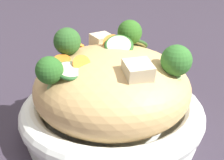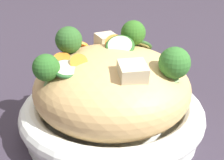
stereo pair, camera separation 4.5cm
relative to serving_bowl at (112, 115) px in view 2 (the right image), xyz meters
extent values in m
plane|color=#342C38|center=(0.00, 0.00, -0.03)|extent=(3.00, 3.00, 0.00)
cylinder|color=white|center=(0.00, 0.00, -0.02)|extent=(0.27, 0.27, 0.02)
torus|color=white|center=(0.00, 0.00, 0.01)|extent=(0.28, 0.28, 0.04)
ellipsoid|color=tan|center=(0.00, 0.00, 0.05)|extent=(0.23, 0.23, 0.12)
torus|color=#DEAF6E|center=(0.03, -0.01, 0.08)|extent=(0.07, 0.07, 0.02)
torus|color=tan|center=(0.01, 0.05, 0.07)|extent=(0.08, 0.08, 0.03)
cone|color=#90B26B|center=(-0.09, -0.02, 0.08)|extent=(0.02, 0.02, 0.02)
sphere|color=#2B6124|center=(-0.09, -0.02, 0.10)|extent=(0.04, 0.04, 0.04)
cone|color=#91B370|center=(0.07, -0.06, 0.08)|extent=(0.02, 0.03, 0.01)
sphere|color=#326F2B|center=(0.07, -0.06, 0.10)|extent=(0.05, 0.05, 0.04)
cone|color=#90B375|center=(0.04, 0.04, 0.10)|extent=(0.03, 0.03, 0.02)
sphere|color=#316821|center=(0.04, 0.04, 0.12)|extent=(0.05, 0.05, 0.04)
cone|color=#95B473|center=(-0.06, 0.03, 0.10)|extent=(0.02, 0.02, 0.02)
sphere|color=#2E5D26|center=(-0.06, 0.03, 0.12)|extent=(0.05, 0.05, 0.04)
cylinder|color=orange|center=(-0.03, 0.07, 0.09)|extent=(0.03, 0.03, 0.02)
cylinder|color=orange|center=(-0.07, 0.01, 0.10)|extent=(0.03, 0.03, 0.01)
cylinder|color=orange|center=(0.01, 0.03, 0.11)|extent=(0.04, 0.03, 0.03)
cylinder|color=orange|center=(-0.05, -0.02, 0.10)|extent=(0.02, 0.02, 0.02)
cylinder|color=beige|center=(0.06, 0.05, 0.10)|extent=(0.05, 0.05, 0.03)
torus|color=#2D5427|center=(0.06, 0.05, 0.10)|extent=(0.06, 0.06, 0.03)
cylinder|color=beige|center=(-0.07, -0.03, 0.10)|extent=(0.04, 0.04, 0.02)
torus|color=#275928|center=(-0.07, -0.03, 0.10)|extent=(0.05, 0.05, 0.02)
cylinder|color=beige|center=(0.02, 0.01, 0.11)|extent=(0.05, 0.05, 0.02)
torus|color=#295A22|center=(0.02, 0.01, 0.11)|extent=(0.06, 0.05, 0.03)
cube|color=beige|center=(0.01, -0.07, 0.10)|extent=(0.04, 0.04, 0.03)
cube|color=beige|center=(0.01, 0.07, 0.10)|extent=(0.04, 0.04, 0.02)
camera|label=1|loc=(-0.15, -0.38, 0.25)|focal=48.44mm
camera|label=2|loc=(-0.11, -0.40, 0.25)|focal=48.44mm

